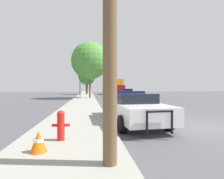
{
  "coord_description": "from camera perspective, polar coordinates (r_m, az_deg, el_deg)",
  "views": [
    {
      "loc": [
        -4.52,
        -7.0,
        1.66
      ],
      "look_at": [
        -2.11,
        11.02,
        1.4
      ],
      "focal_mm": 28.0,
      "sensor_mm": 36.0,
      "label": 1
    }
  ],
  "objects": [
    {
      "name": "ground_plane",
      "position": [
        8.49,
        25.17,
        -10.51
      ],
      "size": [
        110.0,
        110.0,
        0.0
      ],
      "primitive_type": "plane",
      "color": "#4F4F54"
    },
    {
      "name": "sidewalk_left",
      "position": [
        7.2,
        -12.33,
        -11.98
      ],
      "size": [
        3.0,
        110.0,
        0.13
      ],
      "color": "#99968C",
      "rests_on": "ground_plane"
    },
    {
      "name": "police_car",
      "position": [
        8.17,
        6.66,
        -5.63
      ],
      "size": [
        2.32,
        5.31,
        1.47
      ],
      "rotation": [
        0.0,
        0.0,
        3.21
      ],
      "color": "white",
      "rests_on": "ground_plane"
    },
    {
      "name": "fire_hydrant",
      "position": [
        5.31,
        -16.34,
        -10.86
      ],
      "size": [
        0.5,
        0.22,
        0.85
      ],
      "color": "red",
      "rests_on": "sidewalk_left"
    },
    {
      "name": "traffic_light",
      "position": [
        29.35,
        -7.19,
        4.63
      ],
      "size": [
        4.04,
        0.35,
        4.88
      ],
      "color": "#424247",
      "rests_on": "sidewalk_left"
    },
    {
      "name": "car_background_oncoming",
      "position": [
        30.98,
        5.08,
        -0.91
      ],
      "size": [
        1.99,
        4.11,
        1.37
      ],
      "rotation": [
        0.0,
        0.0,
        3.12
      ],
      "color": "#474C51",
      "rests_on": "ground_plane"
    },
    {
      "name": "box_truck",
      "position": [
        39.38,
        1.59,
        1.0
      ],
      "size": [
        2.89,
        7.81,
        3.39
      ],
      "rotation": [
        0.0,
        0.0,
        3.1
      ],
      "color": "maroon",
      "rests_on": "ground_plane"
    },
    {
      "name": "tree_sidewalk_mid",
      "position": [
        25.46,
        -7.2,
        9.28
      ],
      "size": [
        5.33,
        5.33,
        7.95
      ],
      "color": "brown",
      "rests_on": "sidewalk_left"
    },
    {
      "name": "tree_sidewalk_far",
      "position": [
        39.52,
        -8.24,
        4.22
      ],
      "size": [
        3.76,
        3.76,
        5.8
      ],
      "color": "#4C3823",
      "rests_on": "sidewalk_left"
    },
    {
      "name": "traffic_cone",
      "position": [
        4.6,
        -22.83,
        -15.36
      ],
      "size": [
        0.39,
        0.39,
        0.5
      ],
      "color": "orange",
      "rests_on": "sidewalk_left"
    }
  ]
}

